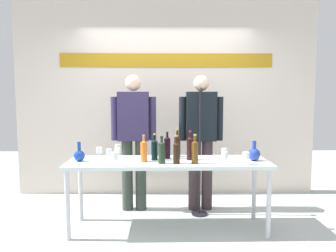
{
  "coord_description": "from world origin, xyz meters",
  "views": [
    {
      "loc": [
        -0.07,
        -3.42,
        1.49
      ],
      "look_at": [
        0.0,
        0.15,
        1.15
      ],
      "focal_mm": 33.64,
      "sensor_mm": 36.0,
      "label": 1
    }
  ],
  "objects_px": {
    "wine_bottle_4": "(195,151)",
    "wine_bottle_5": "(177,152)",
    "wine_bottle_3": "(190,147)",
    "wine_glass_left_0": "(118,148)",
    "wine_bottle_2": "(162,151)",
    "wine_bottle_6": "(154,149)",
    "wine_glass_right_1": "(225,156)",
    "wine_bottle_0": "(144,150)",
    "wine_glass_right_2": "(224,152)",
    "decanter_blue_right": "(254,154)",
    "wine_glass_left_4": "(109,153)",
    "wine_bottle_7": "(167,147)",
    "decanter_blue_left": "(79,155)",
    "wine_glass_right_0": "(246,156)",
    "presenter_right": "(201,134)",
    "wine_glass_left_1": "(99,150)",
    "wine_glass_left_3": "(115,156)",
    "display_table": "(168,166)",
    "microphone_stand": "(200,172)",
    "wine_bottle_1": "(177,145)",
    "wine_glass_left_2": "(117,152)"
  },
  "relations": [
    {
      "from": "decanter_blue_right",
      "to": "wine_glass_left_4",
      "type": "relative_size",
      "value": 1.5
    },
    {
      "from": "wine_glass_left_3",
      "to": "microphone_stand",
      "type": "bearing_deg",
      "value": 34.92
    },
    {
      "from": "wine_glass_left_1",
      "to": "wine_bottle_1",
      "type": "bearing_deg",
      "value": 8.95
    },
    {
      "from": "wine_bottle_6",
      "to": "wine_glass_right_1",
      "type": "xyz_separation_m",
      "value": [
        0.73,
        -0.29,
        -0.02
      ]
    },
    {
      "from": "display_table",
      "to": "decanter_blue_right",
      "type": "distance_m",
      "value": 0.95
    },
    {
      "from": "wine_bottle_0",
      "to": "wine_bottle_5",
      "type": "relative_size",
      "value": 0.97
    },
    {
      "from": "wine_bottle_4",
      "to": "presenter_right",
      "type": "bearing_deg",
      "value": 78.55
    },
    {
      "from": "display_table",
      "to": "wine_bottle_0",
      "type": "relative_size",
      "value": 7.5
    },
    {
      "from": "wine_bottle_4",
      "to": "wine_bottle_3",
      "type": "bearing_deg",
      "value": 100.04
    },
    {
      "from": "wine_bottle_6",
      "to": "microphone_stand",
      "type": "xyz_separation_m",
      "value": [
        0.55,
        0.38,
        -0.36
      ]
    },
    {
      "from": "wine_bottle_7",
      "to": "wine_bottle_3",
      "type": "bearing_deg",
      "value": -17.1
    },
    {
      "from": "decanter_blue_right",
      "to": "wine_bottle_7",
      "type": "bearing_deg",
      "value": 172.05
    },
    {
      "from": "wine_glass_left_2",
      "to": "wine_bottle_1",
      "type": "bearing_deg",
      "value": 14.92
    },
    {
      "from": "wine_bottle_5",
      "to": "wine_bottle_6",
      "type": "relative_size",
      "value": 1.02
    },
    {
      "from": "wine_bottle_4",
      "to": "wine_bottle_5",
      "type": "distance_m",
      "value": 0.19
    },
    {
      "from": "decanter_blue_right",
      "to": "wine_glass_left_1",
      "type": "bearing_deg",
      "value": 176.77
    },
    {
      "from": "display_table",
      "to": "wine_bottle_7",
      "type": "height_order",
      "value": "wine_bottle_7"
    },
    {
      "from": "decanter_blue_right",
      "to": "wine_glass_right_2",
      "type": "distance_m",
      "value": 0.34
    },
    {
      "from": "display_table",
      "to": "decanter_blue_left",
      "type": "distance_m",
      "value": 0.98
    },
    {
      "from": "wine_bottle_0",
      "to": "wine_glass_left_3",
      "type": "bearing_deg",
      "value": -145.7
    },
    {
      "from": "wine_glass_left_1",
      "to": "wine_glass_left_3",
      "type": "xyz_separation_m",
      "value": [
        0.23,
        -0.32,
        -0.0
      ]
    },
    {
      "from": "wine_bottle_4",
      "to": "wine_glass_right_0",
      "type": "height_order",
      "value": "wine_bottle_4"
    },
    {
      "from": "decanter_blue_right",
      "to": "wine_bottle_3",
      "type": "height_order",
      "value": "wine_bottle_3"
    },
    {
      "from": "wine_glass_right_2",
      "to": "wine_glass_left_4",
      "type": "bearing_deg",
      "value": -179.0
    },
    {
      "from": "wine_bottle_3",
      "to": "wine_glass_left_0",
      "type": "distance_m",
      "value": 0.84
    },
    {
      "from": "wine_bottle_5",
      "to": "wine_glass_left_0",
      "type": "bearing_deg",
      "value": 152.08
    },
    {
      "from": "wine_bottle_7",
      "to": "wine_bottle_2",
      "type": "bearing_deg",
      "value": -103.84
    },
    {
      "from": "decanter_blue_left",
      "to": "wine_glass_left_1",
      "type": "bearing_deg",
      "value": 26.14
    },
    {
      "from": "wine_bottle_6",
      "to": "wine_glass_left_3",
      "type": "distance_m",
      "value": 0.48
    },
    {
      "from": "wine_bottle_5",
      "to": "wine_glass_left_4",
      "type": "bearing_deg",
      "value": 174.5
    },
    {
      "from": "display_table",
      "to": "wine_bottle_1",
      "type": "height_order",
      "value": "wine_bottle_1"
    },
    {
      "from": "presenter_right",
      "to": "wine_glass_left_1",
      "type": "bearing_deg",
      "value": -156.13
    },
    {
      "from": "wine_bottle_5",
      "to": "wine_glass_left_0",
      "type": "relative_size",
      "value": 1.95
    },
    {
      "from": "display_table",
      "to": "wine_bottle_3",
      "type": "xyz_separation_m",
      "value": [
        0.24,
        0.04,
        0.21
      ]
    },
    {
      "from": "wine_glass_left_4",
      "to": "wine_glass_right_0",
      "type": "xyz_separation_m",
      "value": [
        1.44,
        -0.12,
        -0.01
      ]
    },
    {
      "from": "wine_bottle_2",
      "to": "wine_bottle_3",
      "type": "distance_m",
      "value": 0.36
    },
    {
      "from": "wine_glass_left_4",
      "to": "microphone_stand",
      "type": "bearing_deg",
      "value": 25.83
    },
    {
      "from": "wine_bottle_5",
      "to": "wine_glass_right_2",
      "type": "relative_size",
      "value": 2.05
    },
    {
      "from": "wine_bottle_3",
      "to": "display_table",
      "type": "bearing_deg",
      "value": -171.28
    },
    {
      "from": "wine_bottle_1",
      "to": "wine_bottle_7",
      "type": "xyz_separation_m",
      "value": [
        -0.12,
        -0.1,
        -0.0
      ]
    },
    {
      "from": "wine_bottle_1",
      "to": "wine_glass_left_1",
      "type": "relative_size",
      "value": 2.36
    },
    {
      "from": "wine_glass_left_1",
      "to": "wine_glass_left_4",
      "type": "height_order",
      "value": "wine_glass_left_4"
    },
    {
      "from": "decanter_blue_left",
      "to": "wine_bottle_6",
      "type": "relative_size",
      "value": 0.72
    },
    {
      "from": "wine_bottle_7",
      "to": "wine_bottle_1",
      "type": "bearing_deg",
      "value": 40.86
    },
    {
      "from": "presenter_right",
      "to": "wine_glass_right_1",
      "type": "xyz_separation_m",
      "value": [
        0.14,
        -0.87,
        -0.11
      ]
    },
    {
      "from": "wine_bottle_3",
      "to": "wine_bottle_5",
      "type": "xyz_separation_m",
      "value": [
        -0.16,
        -0.19,
        -0.02
      ]
    },
    {
      "from": "wine_bottle_4",
      "to": "wine_glass_left_1",
      "type": "distance_m",
      "value": 1.08
    },
    {
      "from": "wine_bottle_0",
      "to": "wine_glass_right_2",
      "type": "distance_m",
      "value": 0.87
    },
    {
      "from": "wine_bottle_7",
      "to": "wine_glass_left_0",
      "type": "xyz_separation_m",
      "value": [
        -0.57,
        0.08,
        -0.02
      ]
    },
    {
      "from": "microphone_stand",
      "to": "wine_glass_right_1",
      "type": "bearing_deg",
      "value": -75.36
    }
  ]
}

